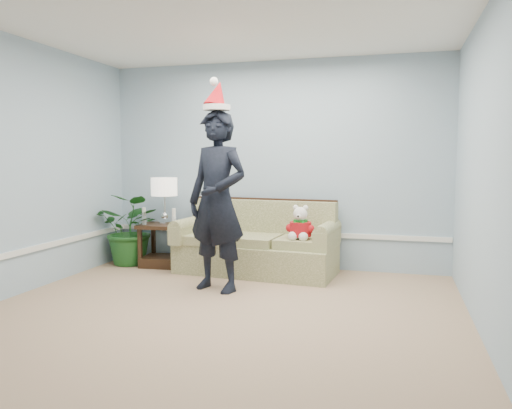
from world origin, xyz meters
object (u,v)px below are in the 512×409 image
object	(u,v)px
sofa	(257,247)
man	(217,201)
teddy_bear	(300,227)
side_table	(163,250)
houseplant	(132,229)
table_lamp	(164,189)

from	to	relation	value
sofa	man	world-z (taller)	man
teddy_bear	side_table	bearing A→B (deg)	177.53
houseplant	teddy_bear	bearing A→B (deg)	-5.33
houseplant	sofa	bearing A→B (deg)	0.55
houseplant	man	distance (m)	1.89
table_lamp	man	size ratio (longest dim) A/B	0.31
houseplant	teddy_bear	xyz separation A→B (m)	(2.35, -0.22, 0.14)
table_lamp	man	bearing A→B (deg)	-41.07
man	teddy_bear	size ratio (longest dim) A/B	4.70
houseplant	man	xyz separation A→B (m)	(1.57, -0.93, 0.49)
man	teddy_bear	xyz separation A→B (m)	(0.78, 0.71, -0.35)
table_lamp	teddy_bear	xyz separation A→B (m)	(1.87, -0.24, -0.41)
table_lamp	houseplant	bearing A→B (deg)	-177.25
teddy_bear	houseplant	bearing A→B (deg)	179.13
sofa	man	xyz separation A→B (m)	(-0.18, -0.95, 0.65)
side_table	sofa	bearing A→B (deg)	0.23
houseplant	teddy_bear	world-z (taller)	houseplant
side_table	table_lamp	bearing A→B (deg)	23.65
side_table	table_lamp	size ratio (longest dim) A/B	1.01
side_table	houseplant	bearing A→B (deg)	-178.53
sofa	man	bearing A→B (deg)	-96.04
man	houseplant	bearing A→B (deg)	166.08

